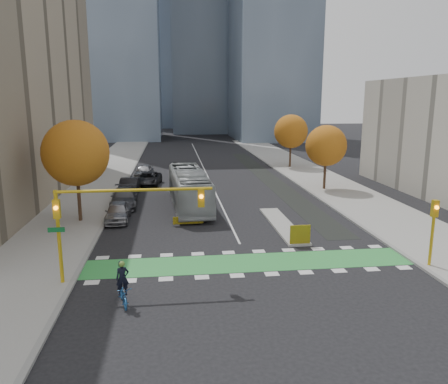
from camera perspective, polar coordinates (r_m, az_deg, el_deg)
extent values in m
plane|color=black|center=(25.64, 3.84, -10.40)|extent=(300.00, 300.00, 0.00)
cube|color=gray|center=(45.26, -18.14, -0.94)|extent=(7.00, 120.00, 0.15)
cube|color=gray|center=(47.86, 15.41, -0.09)|extent=(7.00, 120.00, 0.15)
cube|color=gray|center=(44.70, -13.74, -0.84)|extent=(0.30, 120.00, 0.16)
cube|color=gray|center=(46.66, 11.43, -0.20)|extent=(0.30, 120.00, 0.16)
cube|color=green|center=(27.01, 3.25, -9.18)|extent=(20.00, 3.00, 0.01)
cube|color=silver|center=(64.19, -2.73, 3.27)|extent=(0.15, 70.00, 0.01)
cube|color=black|center=(55.48, 5.77, 1.84)|extent=(2.50, 50.00, 0.01)
cube|color=gray|center=(34.76, 7.62, -4.27)|extent=(1.60, 10.00, 0.16)
cube|color=yellow|center=(30.13, 9.91, -5.48)|extent=(1.40, 0.12, 1.30)
cube|color=#47566B|center=(112.84, 6.30, 22.30)|extent=(18.00, 24.00, 60.00)
cube|color=#47566B|center=(166.05, -7.07, 22.44)|extent=(26.00, 26.00, 80.00)
cylinder|color=#332114|center=(36.77, -18.47, 0.20)|extent=(0.28, 0.28, 5.25)
sphere|color=#A35814|center=(36.31, -18.78, 4.84)|extent=(5.20, 5.20, 5.20)
cylinder|color=#332114|center=(48.77, 13.05, 2.88)|extent=(0.28, 0.28, 4.55)
sphere|color=#A35814|center=(48.44, 13.19, 5.92)|extent=(4.40, 4.40, 4.40)
cylinder|color=#332114|center=(64.01, 8.66, 5.33)|extent=(0.28, 0.28, 4.90)
sphere|color=#A35814|center=(63.75, 8.74, 7.83)|extent=(4.80, 4.80, 4.80)
cylinder|color=#BF9914|center=(24.63, -20.74, -5.70)|extent=(0.20, 0.20, 5.20)
cylinder|color=#BF9914|center=(23.34, -11.63, 0.24)|extent=(8.20, 0.16, 0.16)
cube|color=#BF9914|center=(24.21, -21.02, -2.09)|extent=(0.35, 0.28, 1.00)
sphere|color=orange|center=(24.02, -21.14, -1.96)|extent=(0.22, 0.22, 0.22)
cube|color=#BF9914|center=(23.41, -3.01, -0.75)|extent=(0.35, 0.28, 1.00)
sphere|color=orange|center=(23.21, -2.99, -0.61)|extent=(0.22, 0.22, 0.22)
cube|color=#0C5926|center=(24.09, -21.06, -4.63)|extent=(0.85, 0.04, 0.25)
cylinder|color=#BF9914|center=(28.35, 25.54, -5.09)|extent=(0.18, 0.18, 4.00)
cube|color=#BF9914|center=(27.96, 25.83, -1.95)|extent=(0.35, 0.28, 1.00)
sphere|color=orange|center=(27.79, 26.05, -1.83)|extent=(0.22, 0.22, 0.22)
imported|color=#205593|center=(22.22, -13.01, -12.94)|extent=(1.14, 2.04, 1.01)
imported|color=black|center=(21.87, -13.12, -10.90)|extent=(0.71, 0.56, 1.72)
sphere|color=#597F2D|center=(21.61, -13.21, -9.15)|extent=(0.29, 0.29, 0.29)
imported|color=#9EA4A5|center=(40.12, -4.56, 0.48)|extent=(3.71, 12.80, 3.52)
imported|color=gray|center=(36.60, -13.70, -2.52)|extent=(1.89, 4.65, 1.58)
imported|color=black|center=(46.28, -12.28, 0.66)|extent=(1.96, 5.27, 1.72)
imported|color=#454549|center=(41.42, -12.91, -0.73)|extent=(2.62, 5.88, 1.68)
imported|color=black|center=(51.07, -9.81, 1.69)|extent=(3.11, 5.69, 1.51)
imported|color=#939498|center=(56.02, -10.41, 2.68)|extent=(2.54, 5.19, 1.71)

